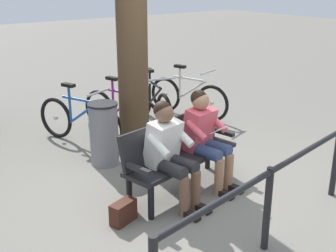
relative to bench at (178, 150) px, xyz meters
The scene contains 12 objects.
ground_plane 0.58m from the bench, 107.96° to the left, with size 40.00×40.00×0.00m, color slate.
bench is the anchor object (origin of this frame).
person_reading 0.39m from the bench, 163.91° to the left, with size 0.54×0.81×1.20m.
person_companion 0.40m from the bench, 38.16° to the left, with size 0.54×0.81×1.20m.
handbag 1.04m from the bench, 16.14° to the left, with size 0.30×0.14×0.24m, color #3F1E14.
tree_trunk 2.03m from the bench, 98.68° to the right, with size 0.43×0.43×4.12m, color #4C3823.
litter_bin 1.25m from the bench, 73.40° to the right, with size 0.41×0.41×0.87m.
bicycle_black 2.90m from the bench, 131.25° to the right, with size 0.65×1.62×0.94m.
bicycle_green 2.53m from the bench, 117.85° to the right, with size 0.58×1.64×0.94m.
bicycle_purple 2.12m from the bench, 101.99° to the right, with size 0.63×1.62×0.94m.
bicycle_blue 2.11m from the bench, 81.90° to the right, with size 0.73×1.58×0.94m.
railing_fence 1.48m from the bench, 87.08° to the left, with size 3.00×0.58×0.85m.
Camera 1 is at (3.02, 3.54, 2.51)m, focal length 46.43 mm.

